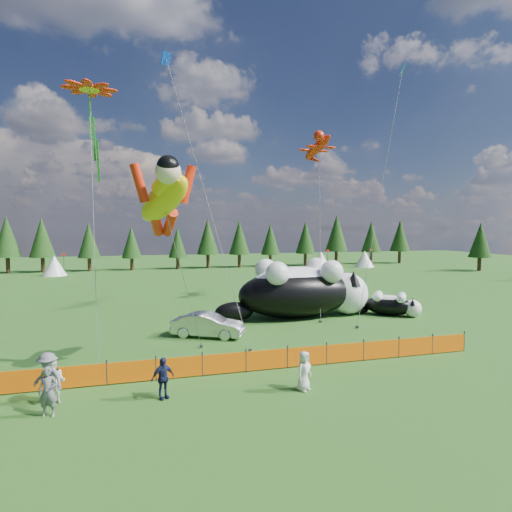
{
  "coord_description": "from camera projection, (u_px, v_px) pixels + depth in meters",
  "views": [
    {
      "loc": [
        -5.16,
        -20.37,
        6.59
      ],
      "look_at": [
        1.34,
        4.0,
        4.82
      ],
      "focal_mm": 28.0,
      "sensor_mm": 36.0,
      "label": 1
    }
  ],
  "objects": [
    {
      "name": "cat_small",
      "position": [
        392.0,
        304.0,
        30.14
      ],
      "size": [
        4.15,
        3.54,
        1.75
      ],
      "rotation": [
        0.0,
        0.0,
        -0.65
      ],
      "color": "black",
      "rests_on": "ground"
    },
    {
      "name": "festival_tents",
      "position": [
        256.0,
        261.0,
        62.71
      ],
      "size": [
        50.0,
        3.2,
        2.8
      ],
      "primitive_type": null,
      "color": "white",
      "rests_on": "ground"
    },
    {
      "name": "spectator_c",
      "position": [
        163.0,
        378.0,
        15.39
      ],
      "size": [
        1.07,
        0.85,
        1.62
      ],
      "primitive_type": "imported",
      "rotation": [
        0.0,
        0.0,
        0.45
      ],
      "color": "#161A3E",
      "rests_on": "ground"
    },
    {
      "name": "gecko_kite",
      "position": [
        317.0,
        148.0,
        34.72
      ],
      "size": [
        4.73,
        10.44,
        15.65
      ],
      "color": "red",
      "rests_on": "ground"
    },
    {
      "name": "safety_fence",
      "position": [
        267.0,
        360.0,
        18.5
      ],
      "size": [
        22.06,
        0.06,
        1.1
      ],
      "color": "#262626",
      "rests_on": "ground"
    },
    {
      "name": "spectator_a",
      "position": [
        48.0,
        392.0,
        13.93
      ],
      "size": [
        0.7,
        0.52,
        1.76
      ],
      "primitive_type": "imported",
      "rotation": [
        0.0,
        0.0,
        -0.16
      ],
      "color": "slate",
      "rests_on": "ground"
    },
    {
      "name": "diamond_kite_a",
      "position": [
        170.0,
        72.0,
        24.23
      ],
      "size": [
        4.52,
        5.87,
        18.23
      ],
      "color": "#0D3CC5",
      "rests_on": "ground"
    },
    {
      "name": "spectator_e",
      "position": [
        304.0,
        371.0,
        16.18
      ],
      "size": [
        0.94,
        0.85,
        1.61
      ],
      "primitive_type": "imported",
      "rotation": [
        0.0,
        0.0,
        0.57
      ],
      "color": "silver",
      "rests_on": "ground"
    },
    {
      "name": "ground",
      "position": [
        251.0,
        351.0,
        21.42
      ],
      "size": [
        160.0,
        160.0,
        0.0
      ],
      "primitive_type": "plane",
      "color": "#0F380A",
      "rests_on": "ground"
    },
    {
      "name": "cat_large",
      "position": [
        303.0,
        290.0,
        29.56
      ],
      "size": [
        11.89,
        4.42,
        4.3
      ],
      "rotation": [
        0.0,
        0.0,
        0.03
      ],
      "color": "black",
      "rests_on": "ground"
    },
    {
      "name": "tree_line",
      "position": [
        183.0,
        244.0,
        64.52
      ],
      "size": [
        90.0,
        4.0,
        8.0
      ],
      "primitive_type": null,
      "color": "black",
      "rests_on": "ground"
    },
    {
      "name": "flower_kite",
      "position": [
        90.0,
        92.0,
        21.64
      ],
      "size": [
        3.17,
        6.67,
        14.87
      ],
      "color": "red",
      "rests_on": "ground"
    },
    {
      "name": "spectator_d",
      "position": [
        48.0,
        379.0,
        14.86
      ],
      "size": [
        1.43,
        1.26,
        1.98
      ],
      "primitive_type": "imported",
      "rotation": [
        0.0,
        0.0,
        -0.59
      ],
      "color": "slate",
      "rests_on": "ground"
    },
    {
      "name": "diamond_kite_b",
      "position": [
        400.0,
        83.0,
        30.38
      ],
      "size": [
        6.29,
        4.9,
        20.04
      ],
      "color": "#0DA4A7",
      "rests_on": "ground"
    },
    {
      "name": "superhero_kite",
      "position": [
        164.0,
        200.0,
        17.56
      ],
      "size": [
        5.35,
        6.32,
        10.18
      ],
      "color": "#E0BB0B",
      "rests_on": "ground"
    },
    {
      "name": "spectator_b",
      "position": [
        54.0,
        382.0,
        14.92
      ],
      "size": [
        0.91,
        0.66,
        1.68
      ],
      "primitive_type": "imported",
      "rotation": [
        0.0,
        0.0,
        -0.24
      ],
      "color": "silver",
      "rests_on": "ground"
    },
    {
      "name": "car",
      "position": [
        208.0,
        325.0,
        24.19
      ],
      "size": [
        4.59,
        3.28,
        1.44
      ],
      "primitive_type": "imported",
      "rotation": [
        0.0,
        0.0,
        1.12
      ],
      "color": "silver",
      "rests_on": "ground"
    }
  ]
}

